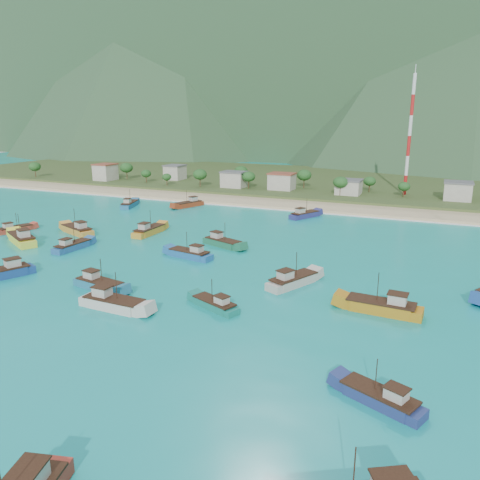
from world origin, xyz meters
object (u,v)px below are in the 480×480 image
at_px(boat_6, 215,305).
at_px(boat_16, 77,230).
at_px(boat_0, 189,204).
at_px(boat_19, 130,205).
at_px(boat_13, 15,230).
at_px(boat_26, 149,231).
at_px(boat_4, 72,247).
at_px(boat_7, 223,243).
at_px(boat_10, 22,239).
at_px(boat_27, 380,399).
at_px(boat_25, 293,281).
at_px(boat_11, 113,304).
at_px(boat_2, 2,274).
at_px(boat_9, 99,285).
at_px(radio_tower, 410,136).
at_px(boat_5, 190,255).
at_px(boat_17, 382,307).
at_px(boat_23, 305,215).

height_order(boat_6, boat_16, boat_16).
relative_size(boat_0, boat_19, 1.00).
height_order(boat_13, boat_26, boat_26).
distance_m(boat_4, boat_7, 34.81).
distance_m(boat_10, boat_27, 94.65).
xyz_separation_m(boat_16, boat_25, (63.54, -14.71, -0.07)).
height_order(boat_26, boat_27, boat_26).
bearing_deg(boat_25, boat_16, -168.69).
bearing_deg(boat_0, boat_13, 84.95).
bearing_deg(boat_16, boat_19, 37.13).
bearing_deg(boat_25, boat_26, 178.96).
xyz_separation_m(boat_0, boat_11, (32.39, -81.34, 0.06)).
xyz_separation_m(boat_11, boat_13, (-57.14, 31.33, -0.23)).
height_order(boat_11, boat_27, boat_11).
xyz_separation_m(boat_0, boat_10, (-13.57, -57.76, 0.21)).
relative_size(boat_4, boat_26, 0.89).
bearing_deg(boat_19, boat_2, -90.37).
height_order(boat_9, boat_19, boat_19).
xyz_separation_m(boat_0, boat_2, (3.51, -77.84, 0.06)).
bearing_deg(boat_16, radio_tower, -17.87).
xyz_separation_m(boat_5, boat_26, (-20.29, 14.22, 0.10)).
bearing_deg(boat_17, boat_11, 114.67).
distance_m(boat_11, boat_23, 80.35).
distance_m(radio_tower, boat_5, 106.64).
distance_m(boat_2, boat_9, 21.09).
distance_m(boat_2, boat_17, 69.68).
distance_m(boat_4, boat_6, 48.98).
bearing_deg(boat_26, boat_4, -112.52).
bearing_deg(boat_25, boat_27, -33.62).
height_order(radio_tower, boat_26, radio_tower).
bearing_deg(boat_19, boat_9, -75.18).
height_order(boat_5, boat_6, boat_5).
xyz_separation_m(boat_7, boat_19, (-50.58, 32.21, 0.01)).
bearing_deg(boat_9, boat_2, -73.18).
height_order(boat_4, boat_16, boat_16).
bearing_deg(boat_6, boat_17, -47.67).
distance_m(boat_0, boat_2, 77.92).
relative_size(boat_7, boat_25, 0.96).
bearing_deg(boat_6, boat_7, 46.04).
bearing_deg(boat_23, boat_7, -76.32).
height_order(boat_17, boat_26, boat_17).
height_order(boat_0, boat_23, boat_0).
height_order(boat_11, boat_26, boat_11).
height_order(boat_16, boat_25, boat_16).
height_order(boat_2, boat_23, boat_2).
distance_m(boat_6, boat_11, 16.32).
bearing_deg(boat_13, boat_7, 25.70).
bearing_deg(boat_10, boat_13, 83.47).
xyz_separation_m(boat_4, boat_17, (70.47, -8.61, 0.19)).
xyz_separation_m(radio_tower, boat_23, (-24.82, -47.26, -22.29)).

